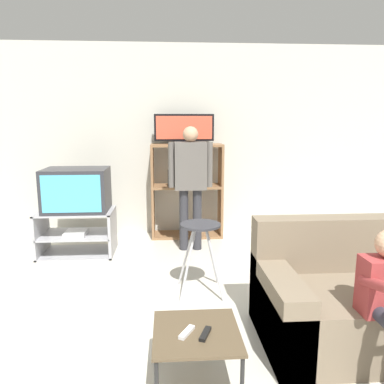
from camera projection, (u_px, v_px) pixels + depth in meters
The scene contains 11 objects.
wall_back at pixel (190, 141), 5.23m from camera, with size 6.40×0.06×2.60m.
tv_stand at pixel (77, 233), 4.47m from camera, with size 0.87×0.55×0.53m.
television_main at pixel (77, 190), 4.38m from camera, with size 0.73×0.53×0.50m.
media_shelf at pixel (187, 190), 5.09m from camera, with size 0.96×0.37×1.27m.
television_flat at pixel (184, 130), 4.96m from camera, with size 0.79×0.20×0.39m.
folding_stool at pixel (200, 236), 3.39m from camera, with size 0.41×0.41×0.66m.
snack_table at pixel (196, 336), 2.21m from camera, with size 0.51×0.51×0.35m.
remote_control_black at pixel (205, 334), 2.16m from camera, with size 0.04×0.14×0.02m, color black.
remote_control_white at pixel (187, 332), 2.18m from camera, with size 0.04×0.14×0.02m, color silver.
couch at pixel (366, 301), 2.71m from camera, with size 1.54×0.87×0.84m.
person_standing_adult at pixel (191, 177), 4.50m from camera, with size 0.53×0.20×1.51m.
Camera 1 is at (-0.33, -1.44, 1.57)m, focal length 35.00 mm.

